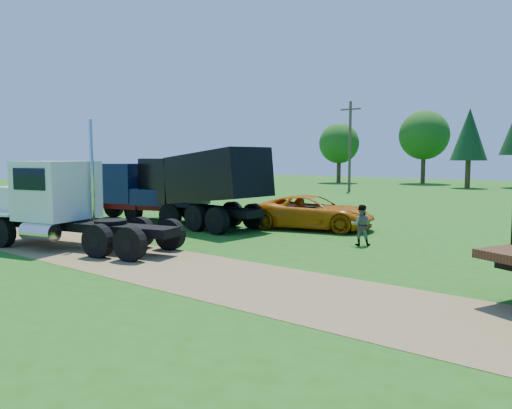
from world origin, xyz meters
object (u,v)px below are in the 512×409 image
Objects in this scene: white_semi_tractor at (59,203)px; orange_pickup at (313,212)px; navy_truck at (136,192)px; black_dump_truck at (196,183)px.

white_semi_tractor is 1.42× the size of orange_pickup.
orange_pickup is at bearing 3.91° from navy_truck.
white_semi_tractor is 11.30m from orange_pickup.
black_dump_truck is 1.25× the size of navy_truck.
navy_truck is 9.58m from orange_pickup.
navy_truck is (-3.77, 6.62, -0.08)m from white_semi_tractor.
white_semi_tractor is at bearing -77.25° from navy_truck.
black_dump_truck reaches higher than navy_truck.
orange_pickup is (8.93, 3.40, -0.77)m from navy_truck.
white_semi_tractor is 7.62m from navy_truck.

